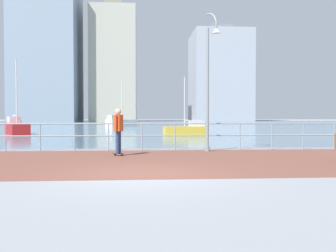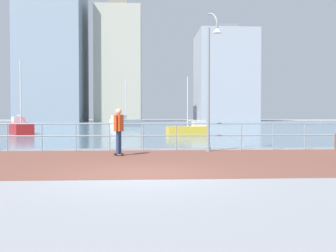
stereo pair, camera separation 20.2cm
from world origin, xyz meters
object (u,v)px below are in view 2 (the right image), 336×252
lamppost (211,75)px  sailboat_ivory (21,127)px  sailboat_navy (125,122)px  sailboat_teal (189,130)px  skateboarder (119,127)px

lamppost → sailboat_ivory: 20.20m
sailboat_navy → lamppost: bearing=-81.3°
sailboat_navy → sailboat_teal: 23.36m
sailboat_ivory → sailboat_teal: 13.47m
sailboat_navy → sailboat_ivory: 21.28m
sailboat_teal → sailboat_ivory: bearing=169.1°
sailboat_navy → sailboat_ivory: (-7.20, -20.02, -0.04)m
skateboarder → sailboat_ivory: 19.18m
sailboat_ivory → sailboat_navy: bearing=70.2°
sailboat_ivory → skateboarder: bearing=-61.9°
sailboat_teal → skateboarder: bearing=-106.3°
sailboat_navy → sailboat_teal: sailboat_navy is taller
sailboat_navy → sailboat_ivory: sailboat_navy is taller
lamppost → sailboat_ivory: bearing=129.1°
sailboat_navy → sailboat_teal: size_ratio=1.45×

